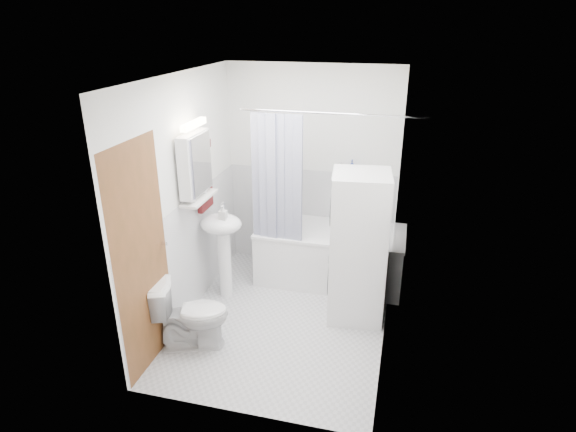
% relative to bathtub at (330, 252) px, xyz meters
% --- Properties ---
extents(floor, '(2.60, 2.60, 0.00)m').
position_rel_bathtub_xyz_m(floor, '(-0.31, -0.92, -0.35)').
color(floor, silver).
rests_on(floor, ground).
extents(room_walls, '(2.60, 2.60, 2.60)m').
position_rel_bathtub_xyz_m(room_walls, '(-0.31, -0.92, 1.14)').
color(room_walls, white).
rests_on(room_walls, ground).
extents(wainscot, '(1.98, 2.58, 2.58)m').
position_rel_bathtub_xyz_m(wainscot, '(-0.31, -0.63, 0.25)').
color(wainscot, white).
rests_on(wainscot, ground).
extents(door, '(0.05, 2.00, 2.00)m').
position_rel_bathtub_xyz_m(door, '(-1.26, -1.47, 0.65)').
color(door, brown).
rests_on(door, ground).
extents(bathtub, '(1.65, 0.78, 0.63)m').
position_rel_bathtub_xyz_m(bathtub, '(0.00, 0.00, 0.00)').
color(bathtub, white).
rests_on(bathtub, ground).
extents(tub_spout, '(0.04, 0.12, 0.04)m').
position_rel_bathtub_xyz_m(tub_spout, '(0.20, 0.33, 0.60)').
color(tub_spout, silver).
rests_on(tub_spout, room_walls).
extents(curtain_rod, '(1.83, 0.02, 0.02)m').
position_rel_bathtub_xyz_m(curtain_rod, '(-0.00, -0.33, 1.65)').
color(curtain_rod, silver).
rests_on(curtain_rod, room_walls).
extents(shower_curtain, '(0.55, 0.02, 1.45)m').
position_rel_bathtub_xyz_m(shower_curtain, '(-0.54, -0.33, 0.90)').
color(shower_curtain, '#161C4D').
rests_on(shower_curtain, curtain_rod).
extents(sink, '(0.44, 0.37, 1.04)m').
position_rel_bathtub_xyz_m(sink, '(-1.06, -0.62, 0.36)').
color(sink, white).
rests_on(sink, ground).
extents(medicine_cabinet, '(0.13, 0.50, 0.71)m').
position_rel_bathtub_xyz_m(medicine_cabinet, '(-1.22, -0.82, 1.22)').
color(medicine_cabinet, white).
rests_on(medicine_cabinet, room_walls).
extents(shelf, '(0.18, 0.54, 0.02)m').
position_rel_bathtub_xyz_m(shelf, '(-1.20, -0.82, 0.85)').
color(shelf, silver).
rests_on(shelf, room_walls).
extents(shower_caddy, '(0.22, 0.06, 0.02)m').
position_rel_bathtub_xyz_m(shower_caddy, '(0.25, 0.32, 0.80)').
color(shower_caddy, silver).
rests_on(shower_caddy, room_walls).
extents(towel, '(0.07, 0.30, 0.73)m').
position_rel_bathtub_xyz_m(towel, '(-1.25, -0.57, 1.01)').
color(towel, '#5B1E12').
rests_on(towel, room_walls).
extents(washer_dryer, '(0.60, 0.59, 1.53)m').
position_rel_bathtub_xyz_m(washer_dryer, '(0.37, -0.65, 0.42)').
color(washer_dryer, white).
rests_on(washer_dryer, ground).
extents(toilet, '(0.76, 0.58, 0.66)m').
position_rel_bathtub_xyz_m(toilet, '(-1.03, -1.53, -0.02)').
color(toilet, white).
rests_on(toilet, ground).
extents(soap_pump, '(0.08, 0.17, 0.08)m').
position_rel_bathtub_xyz_m(soap_pump, '(-1.02, -0.67, 0.60)').
color(soap_pump, gray).
rests_on(soap_pump, sink).
extents(shelf_bottle, '(0.07, 0.18, 0.07)m').
position_rel_bathtub_xyz_m(shelf_bottle, '(-1.20, -0.97, 0.90)').
color(shelf_bottle, gray).
rests_on(shelf_bottle, shelf).
extents(shelf_cup, '(0.10, 0.09, 0.10)m').
position_rel_bathtub_xyz_m(shelf_cup, '(-1.20, -0.70, 0.92)').
color(shelf_cup, gray).
rests_on(shelf_cup, shelf).
extents(shampoo_a, '(0.13, 0.17, 0.13)m').
position_rel_bathtub_xyz_m(shampoo_a, '(0.04, 0.32, 0.88)').
color(shampoo_a, gray).
rests_on(shampoo_a, shower_caddy).
extents(shampoo_b, '(0.08, 0.21, 0.08)m').
position_rel_bathtub_xyz_m(shampoo_b, '(0.16, 0.32, 0.85)').
color(shampoo_b, navy).
rests_on(shampoo_b, shower_caddy).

